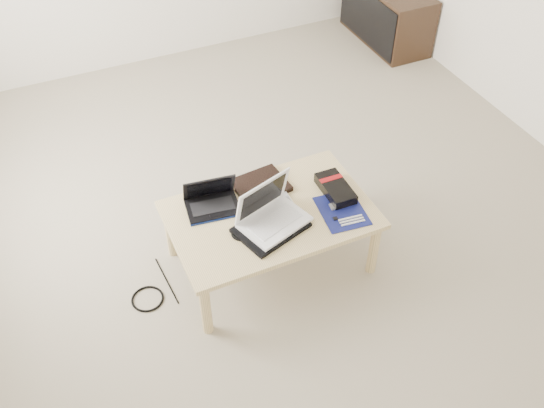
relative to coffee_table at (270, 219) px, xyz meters
name	(u,v)px	position (x,y,z in m)	size (l,w,h in m)	color
ground	(271,193)	(0.24, 0.54, -0.35)	(4.00, 4.00, 0.00)	#B1A88F
coffee_table	(270,219)	(0.00, 0.00, 0.00)	(1.10, 0.70, 0.40)	beige
media_cabinet	(386,14)	(2.02, 1.99, -0.10)	(0.41, 0.90, 0.50)	#3A2517
book	(261,185)	(0.03, 0.21, 0.06)	(0.31, 0.27, 0.03)	black
netbook	(211,201)	(-0.27, 0.18, 0.09)	(0.31, 0.24, 0.19)	black
tablet	(261,213)	(-0.05, 0.01, 0.06)	(0.33, 0.29, 0.01)	black
remote	(288,204)	(0.11, 0.02, 0.06)	(0.06, 0.24, 0.02)	silver
neoprene_sleeve	(271,228)	(-0.05, -0.11, 0.06)	(0.36, 0.26, 0.02)	black
white_laptop	(270,213)	(-0.03, -0.07, 0.12)	(0.40, 0.34, 0.25)	white
motherboard	(342,211)	(0.36, -0.15, 0.05)	(0.27, 0.32, 0.01)	#0C124F
gpu_box	(335,189)	(0.40, 0.00, 0.08)	(0.14, 0.27, 0.06)	black
cable_coil	(242,233)	(-0.20, -0.08, 0.06)	(0.11, 0.11, 0.01)	black
floor_cable_coil	(148,299)	(-0.74, 0.03, -0.35)	(0.18, 0.18, 0.01)	black
floor_cable_trail	(167,280)	(-0.60, 0.11, -0.35)	(0.01, 0.01, 0.37)	black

